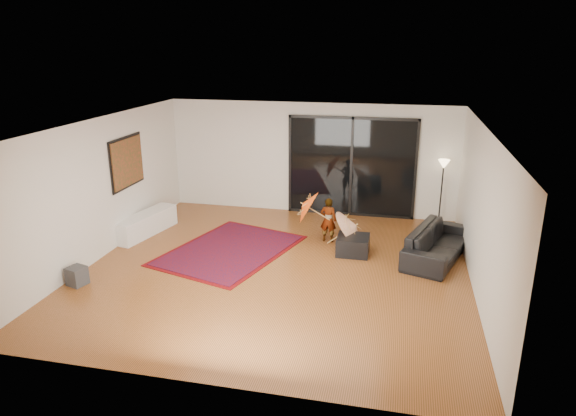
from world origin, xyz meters
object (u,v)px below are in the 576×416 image
(child, at_px, (328,220))
(ottoman, at_px, (353,245))
(media_console, at_px, (146,224))
(sofa, at_px, (437,243))

(child, bearing_deg, ottoman, 142.43)
(media_console, bearing_deg, sofa, 12.17)
(media_console, distance_m, sofa, 6.20)
(ottoman, relative_size, child, 0.66)
(media_console, height_order, child, child)
(ottoman, height_order, child, child)
(sofa, relative_size, child, 2.20)
(media_console, height_order, ottoman, media_console)
(media_console, xyz_separation_m, ottoman, (4.57, -0.11, -0.05))
(media_console, distance_m, child, 4.02)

